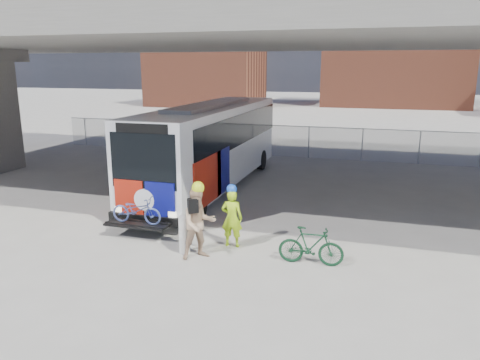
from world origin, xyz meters
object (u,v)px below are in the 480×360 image
at_px(cyclist_hivis, 232,217).
at_px(cyclist_tan, 199,222).
at_px(bike_parked, 311,246).
at_px(bus, 211,140).
at_px(bollard, 184,232).

distance_m(cyclist_hivis, cyclist_tan, 1.26).
height_order(cyclist_hivis, bike_parked, cyclist_hivis).
height_order(cyclist_hivis, cyclist_tan, cyclist_tan).
relative_size(bus, bike_parked, 7.35).
relative_size(bollard, cyclist_hivis, 0.61).
distance_m(bollard, cyclist_tan, 0.72).
xyz_separation_m(cyclist_tan, bike_parked, (3.03, 0.47, -0.51)).
bearing_deg(cyclist_tan, cyclist_hivis, 22.66).
bearing_deg(bollard, cyclist_hivis, 38.09).
bearing_deg(bike_parked, bollard, 91.79).
height_order(bollard, cyclist_tan, cyclist_tan).
distance_m(bus, cyclist_hivis, 7.11).
relative_size(bus, bollard, 11.20).
bearing_deg(cyclist_tan, bollard, 119.12).
relative_size(cyclist_hivis, cyclist_tan, 0.86).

